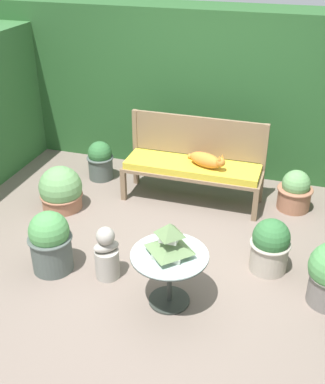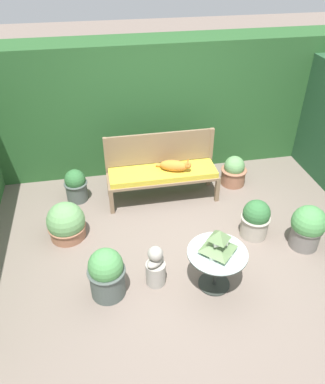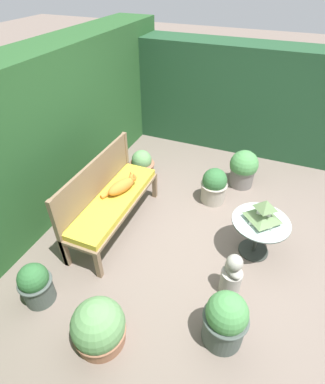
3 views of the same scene
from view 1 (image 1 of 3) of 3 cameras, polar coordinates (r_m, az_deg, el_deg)
ground at (r=5.00m, az=0.96°, el=-6.97°), size 30.00×30.00×0.00m
foliage_hedge_back at (r=6.52m, az=6.85°, el=11.97°), size 6.40×0.72×2.08m
garden_bench at (r=5.68m, az=3.55°, el=2.71°), size 1.64×0.51×0.50m
bench_backrest at (r=5.77m, az=4.21°, el=6.20°), size 1.64×0.06×0.99m
cat at (r=5.55m, az=5.25°, el=3.79°), size 0.49×0.34×0.20m
patio_table at (r=4.15m, az=0.83°, el=-8.61°), size 0.67×0.67×0.52m
pagoda_birdhouse at (r=4.01m, az=0.86°, el=-5.90°), size 0.33×0.33×0.31m
garden_bust at (r=4.56m, az=-6.63°, el=-7.45°), size 0.28×0.27×0.55m
potted_plant_hedge_corner at (r=4.71m, az=-13.15°, el=-5.76°), size 0.43×0.43×0.63m
potted_plant_path_edge at (r=5.74m, az=-11.95°, el=0.16°), size 0.50×0.50×0.52m
potted_plant_bench_right at (r=6.33m, az=-7.39°, el=3.75°), size 0.35×0.35×0.51m
potted_plant_bench_left at (r=4.72m, az=12.64°, el=-6.22°), size 0.39×0.39×0.55m
potted_plant_table_near at (r=5.81m, az=15.43°, el=0.08°), size 0.42×0.42×0.49m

